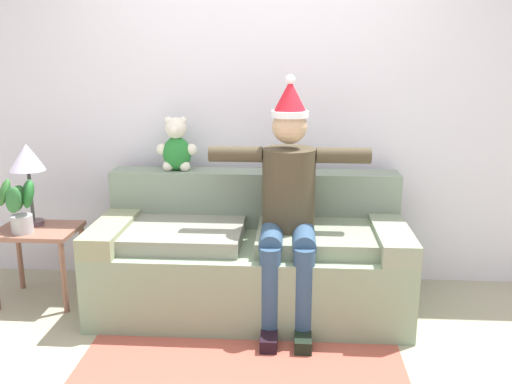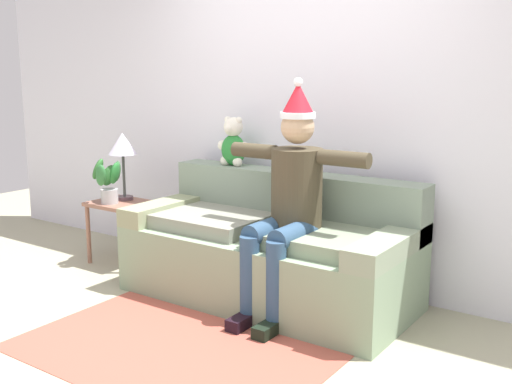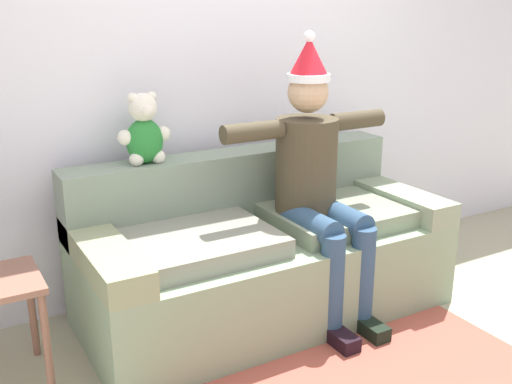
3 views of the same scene
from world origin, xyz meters
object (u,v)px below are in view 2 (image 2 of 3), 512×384
teddy_bear (233,144)px  table_lamp (123,147)px  side_table (123,212)px  couch (271,251)px  person_seated (289,196)px  potted_plant (108,180)px

teddy_bear → table_lamp: bearing=-166.1°
side_table → table_lamp: table_lamp is taller
teddy_bear → table_lamp: (-0.97, -0.24, -0.07)m
couch → teddy_bear: size_ratio=5.31×
person_seated → table_lamp: person_seated is taller
couch → potted_plant: (-1.51, -0.13, 0.37)m
teddy_bear → couch: bearing=-27.9°
person_seated → teddy_bear: (-0.79, 0.45, 0.24)m
couch → potted_plant: size_ratio=5.24×
side_table → table_lamp: size_ratio=0.94×
person_seated → side_table: size_ratio=2.91×
couch → potted_plant: 1.57m
person_seated → teddy_bear: person_seated is taller
couch → person_seated: size_ratio=1.30×
table_lamp → potted_plant: size_ratio=1.47×
couch → teddy_bear: (-0.55, 0.29, 0.70)m
table_lamp → potted_plant: 0.31m
couch → table_lamp: size_ratio=3.57×
side_table → couch: bearing=1.3°
side_table → teddy_bear: bearing=19.5°
person_seated → teddy_bear: bearing=150.2°
side_table → potted_plant: size_ratio=1.38×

